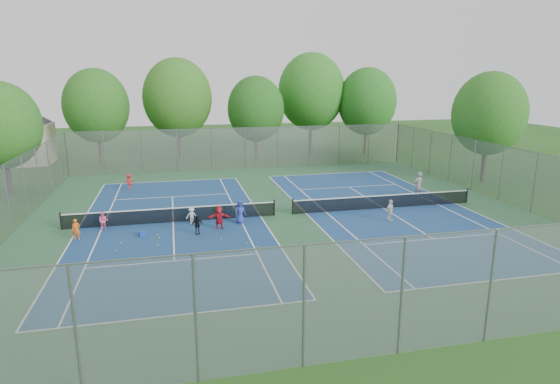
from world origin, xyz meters
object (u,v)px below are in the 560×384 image
Objects in this scene: net_left at (173,215)px; ball_hopper at (216,211)px; instructor at (418,185)px; net_right at (384,202)px; ball_crate at (143,234)px.

ball_hopper is (2.72, 1.08, -0.18)m from net_left.
net_left is at bearing -2.03° from instructor.
ball_crate is at bearing -171.80° from net_right.
instructor is (14.96, 0.92, 0.71)m from ball_hopper.
ball_crate is at bearing 3.92° from instructor.
ball_crate is 19.85m from instructor.
ball_hopper is 0.28× the size of instructor.
instructor is at bearing 28.56° from net_right.
ball_hopper is at bearing 37.19° from ball_crate.
net_right is at bearing -5.49° from ball_hopper.
net_left is 2.93m from ball_hopper.
ball_crate is (-15.69, -2.26, -0.31)m from net_right.
instructor is (3.68, 2.00, 0.53)m from net_right.
instructor is at bearing 12.42° from ball_crate.
ball_hopper is 15.01m from instructor.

